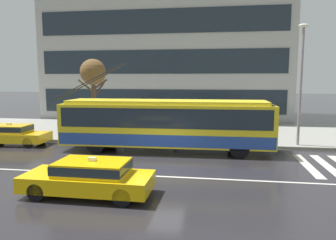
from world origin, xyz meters
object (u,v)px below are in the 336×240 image
at_px(bus_shelter, 150,109).
at_px(pedestrian_at_shelter, 250,118).
at_px(trolleybus, 166,123).
at_px(taxi_queued_behind_bus, 11,134).
at_px(street_lamp, 301,75).
at_px(pedestrian_approaching_curb, 176,115).
at_px(taxi_oncoming_near, 90,176).
at_px(street_tree_bare, 93,74).

xyz_separation_m(bus_shelter, pedestrian_at_shelter, (6.70, -0.99, -0.38)).
bearing_deg(bus_shelter, trolleybus, -65.46).
distance_m(taxi_queued_behind_bus, street_lamp, 18.14).
relative_size(taxi_queued_behind_bus, street_lamp, 0.63).
bearing_deg(trolleybus, pedestrian_at_shelter, 29.81).
height_order(trolleybus, street_lamp, street_lamp).
height_order(trolleybus, bus_shelter, trolleybus).
distance_m(pedestrian_at_shelter, street_lamp, 3.92).
distance_m(taxi_queued_behind_bus, pedestrian_approaching_curb, 10.56).
distance_m(trolleybus, bus_shelter, 4.23).
distance_m(bus_shelter, street_lamp, 9.89).
height_order(trolleybus, pedestrian_approaching_curb, trolleybus).
xyz_separation_m(taxi_oncoming_near, pedestrian_at_shelter, (6.55, 10.19, 0.95)).
xyz_separation_m(taxi_oncoming_near, street_lamp, (9.34, 9.62, 3.64)).
distance_m(trolleybus, taxi_queued_behind_bus, 9.97).
height_order(trolleybus, street_tree_bare, street_tree_bare).
relative_size(trolleybus, pedestrian_at_shelter, 6.50).
relative_size(pedestrian_at_shelter, street_tree_bare, 0.36).
height_order(pedestrian_approaching_curb, street_tree_bare, street_tree_bare).
bearing_deg(bus_shelter, pedestrian_approaching_curb, -14.42).
bearing_deg(pedestrian_approaching_curb, taxi_oncoming_near, -99.25).
distance_m(taxi_queued_behind_bus, street_tree_bare, 6.75).
relative_size(pedestrian_at_shelter, street_lamp, 0.27).
bearing_deg(taxi_queued_behind_bus, taxi_oncoming_near, -42.63).
relative_size(taxi_oncoming_near, street_tree_bare, 0.85).
xyz_separation_m(taxi_queued_behind_bus, taxi_oncoming_near, (8.32, -7.66, 0.00)).
xyz_separation_m(pedestrian_approaching_curb, street_tree_bare, (-6.14, 0.97, 2.74)).
bearing_deg(pedestrian_at_shelter, bus_shelter, 171.56).
relative_size(trolleybus, bus_shelter, 3.37).
height_order(trolleybus, pedestrian_at_shelter, trolleybus).
relative_size(pedestrian_at_shelter, pedestrian_approaching_curb, 0.96).
bearing_deg(street_lamp, pedestrian_approaching_curb, 171.96).
relative_size(trolleybus, street_tree_bare, 2.33).
distance_m(taxi_oncoming_near, bus_shelter, 11.26).
distance_m(taxi_oncoming_near, street_tree_bare, 13.02).
bearing_deg(pedestrian_at_shelter, street_tree_bare, 172.32).
xyz_separation_m(taxi_queued_behind_bus, bus_shelter, (8.18, 3.52, 1.33)).
relative_size(taxi_queued_behind_bus, bus_shelter, 1.22).
bearing_deg(pedestrian_approaching_curb, trolleybus, -92.39).
xyz_separation_m(trolleybus, taxi_queued_behind_bus, (-9.92, 0.30, -0.91)).
bearing_deg(trolleybus, taxi_oncoming_near, -102.29).
bearing_deg(trolleybus, bus_shelter, 114.54).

